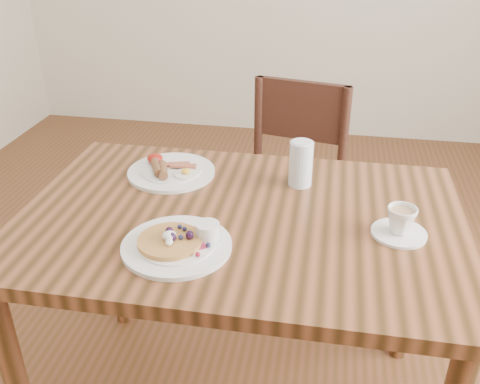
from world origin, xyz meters
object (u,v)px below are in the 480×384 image
Objects in this scene: chair_far at (289,184)px; dining_table at (240,245)px; pancake_plate at (178,243)px; water_glass at (301,164)px; breakfast_plate at (170,171)px; teacup_saucer at (400,223)px.

dining_table is at bearing 95.59° from chair_far.
chair_far is at bearing 77.48° from pancake_plate.
breakfast_plate is at bearing -179.80° from water_glass.
pancake_plate is at bearing 89.21° from chair_far.
teacup_saucer is 1.03× the size of water_glass.
water_glass reaches higher than breakfast_plate.
dining_table is 1.36× the size of chair_far.
chair_far is 0.59m from water_glass.
chair_far is 6.29× the size of teacup_saucer.
water_glass is at bearing 139.43° from teacup_saucer.
teacup_saucer is at bearing 126.93° from chair_far.
pancake_plate is (-0.19, -0.88, 0.27)m from chair_far.
pancake_plate is at bearing -163.76° from teacup_saucer.
water_glass is (0.40, 0.00, 0.06)m from breakfast_plate.
teacup_saucer reaches higher than pancake_plate.
water_glass is (0.07, -0.49, 0.33)m from chair_far.
chair_far is 6.45× the size of water_glass.
breakfast_plate is 0.71m from teacup_saucer.
breakfast_plate is 0.41m from water_glass.
pancake_plate is (-0.12, -0.18, 0.11)m from dining_table.
dining_table is 4.44× the size of breakfast_plate.
water_glass is at bearing 55.69° from pancake_plate.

